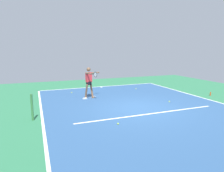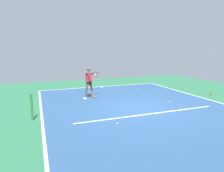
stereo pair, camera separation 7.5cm
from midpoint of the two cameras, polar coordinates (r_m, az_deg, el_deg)
The scene contains 14 objects.
ground_plane at distance 9.76m, azimuth 7.65°, elevation -6.23°, with size 20.36×20.36×0.00m, color #2D754C.
court_surface at distance 9.76m, azimuth 7.65°, elevation -6.22°, with size 9.01×12.30×0.00m, color #2D5484.
court_line_baseline_near at distance 15.24m, azimuth -3.47°, elevation -0.18°, with size 9.01×0.10×0.01m, color white.
court_line_sideline_left at distance 12.49m, azimuth 25.90°, elevation -3.53°, with size 0.10×12.30×0.01m, color white.
court_line_sideline_right at distance 8.63m, azimuth -19.62°, elevation -8.95°, with size 0.10×12.30×0.01m, color white.
court_line_service at distance 8.95m, azimuth 10.74°, elevation -7.84°, with size 6.76×0.10×0.01m, color white.
court_line_centre_mark at distance 15.06m, azimuth -3.24°, elevation -0.31°, with size 0.10×0.30×0.01m, color white.
net_post at distance 8.48m, azimuth -22.21°, elevation -5.70°, with size 0.09×0.09×1.07m, color #38753D.
tennis_player at distance 11.42m, azimuth -6.73°, elevation 1.57°, with size 1.11×1.33×1.81m.
tennis_ball_near_player at distance 14.36m, azimuth 6.75°, elevation -0.76°, with size 0.07×0.07×0.07m, color #CCE033.
tennis_ball_by_baseline at distance 13.22m, azimuth -11.67°, elevation -1.86°, with size 0.07×0.07×0.07m, color yellow.
tennis_ball_by_sideline at distance 7.58m, azimuth 1.45°, elevation -10.78°, with size 0.07×0.07×0.07m, color #C6E53D.
tennis_ball_far_corner at distance 11.12m, azimuth 15.96°, elevation -4.32°, with size 0.07×0.07×0.07m, color #C6E53D.
water_bottle at distance 13.62m, azimuth 26.27°, elevation -2.02°, with size 0.07×0.07×0.22m, color #D84C1E.
Camera 1 is at (4.61, 8.17, 2.75)m, focal length 31.84 mm.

